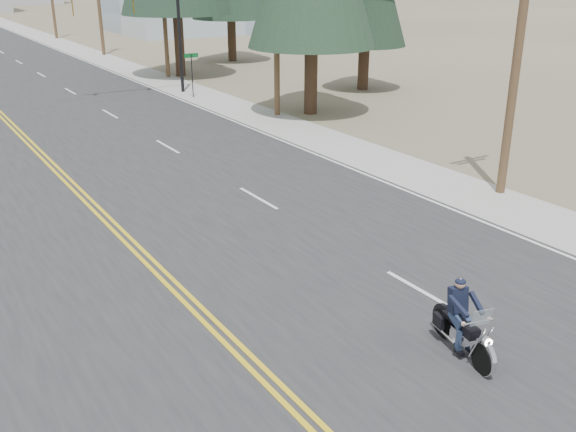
{
  "coord_description": "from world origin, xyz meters",
  "views": [
    {
      "loc": [
        -5.19,
        -5.97,
        7.39
      ],
      "look_at": [
        2.79,
        6.61,
        1.6
      ],
      "focal_mm": 40.0,
      "sensor_mm": 36.0,
      "label": 1
    }
  ],
  "objects": [
    {
      "name": "traffic_mast_right",
      "position": [
        8.98,
        32.0,
        4.94
      ],
      "size": [
        7.1,
        0.26,
        7.0
      ],
      "color": "black",
      "rests_on": "ground"
    },
    {
      "name": "motorcyclist",
      "position": [
        3.81,
        1.61,
        0.79
      ],
      "size": [
        1.33,
        2.18,
        1.58
      ],
      "primitive_type": null,
      "rotation": [
        0.0,
        0.0,
        2.9
      ],
      "color": "black",
      "rests_on": "ground"
    },
    {
      "name": "street_sign",
      "position": [
        10.8,
        30.0,
        1.8
      ],
      "size": [
        0.9,
        0.06,
        2.62
      ],
      "color": "black",
      "rests_on": "ground"
    },
    {
      "name": "utility_pole_a",
      "position": [
        12.5,
        8.0,
        5.73
      ],
      "size": [
        2.2,
        0.3,
        11.0
      ],
      "color": "brown",
      "rests_on": "ground"
    },
    {
      "name": "sidewalk_right",
      "position": [
        11.5,
        70.0,
        0.01
      ],
      "size": [
        3.0,
        200.0,
        0.01
      ],
      "primitive_type": "cube",
      "color": "#A5A5A0",
      "rests_on": "ground"
    }
  ]
}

